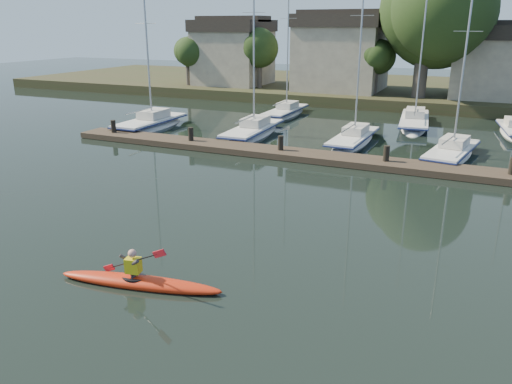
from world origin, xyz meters
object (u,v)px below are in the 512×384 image
at_px(kayak, 139,280).
at_px(sailboat_5, 285,117).
at_px(sailboat_6, 414,128).
at_px(sailboat_1, 253,138).
at_px(sailboat_3, 451,160).
at_px(sailboat_2, 353,146).
at_px(dock, 331,158).
at_px(sailboat_0, 151,131).

distance_m(kayak, sailboat_5, 29.39).
xyz_separation_m(sailboat_5, sailboat_6, (10.44, -0.09, -0.01)).
relative_size(sailboat_1, sailboat_3, 1.15).
bearing_deg(kayak, sailboat_2, 75.25).
bearing_deg(sailboat_6, kayak, -103.90).
relative_size(sailboat_1, sailboat_6, 0.89).
height_order(kayak, sailboat_5, sailboat_5).
bearing_deg(sailboat_1, sailboat_6, 38.79).
xyz_separation_m(sailboat_1, sailboat_5, (-0.81, 8.43, 0.02)).
height_order(dock, sailboat_2, sailboat_2).
bearing_deg(dock, sailboat_0, 165.57).
distance_m(kayak, sailboat_1, 21.01).
distance_m(sailboat_0, sailboat_5, 11.58).
height_order(sailboat_0, sailboat_3, sailboat_0).
bearing_deg(sailboat_0, sailboat_1, 4.76).
distance_m(sailboat_1, sailboat_2, 6.88).
height_order(sailboat_2, sailboat_6, sailboat_6).
distance_m(sailboat_0, sailboat_1, 7.97).
relative_size(sailboat_0, sailboat_3, 1.07).
bearing_deg(sailboat_1, sailboat_3, -5.43).
distance_m(sailboat_1, sailboat_6, 12.74).
height_order(dock, sailboat_0, sailboat_0).
xyz_separation_m(sailboat_3, sailboat_6, (-3.25, 9.09, -0.00)).
height_order(sailboat_5, sailboat_6, sailboat_6).
bearing_deg(sailboat_1, sailboat_0, -177.07).
distance_m(sailboat_5, sailboat_6, 10.44).
xyz_separation_m(sailboat_0, sailboat_3, (20.82, -0.05, 0.03)).
relative_size(sailboat_0, sailboat_2, 0.96).
xyz_separation_m(sailboat_1, sailboat_3, (12.87, -0.75, 0.01)).
bearing_deg(sailboat_3, sailboat_2, 177.17).
relative_size(dock, sailboat_0, 2.66).
bearing_deg(kayak, sailboat_6, 70.69).
height_order(sailboat_0, sailboat_2, sailboat_2).
bearing_deg(sailboat_2, sailboat_5, 136.13).
xyz_separation_m(dock, sailboat_5, (-7.64, 12.93, -0.37)).
relative_size(sailboat_1, sailboat_5, 1.04).
bearing_deg(dock, sailboat_2, 89.62).
relative_size(kayak, dock, 0.15).
bearing_deg(sailboat_2, dock, -88.55).
xyz_separation_m(kayak, sailboat_3, (7.29, 19.51, -0.37)).
bearing_deg(sailboat_0, sailboat_3, -0.41).
relative_size(kayak, sailboat_6, 0.33).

